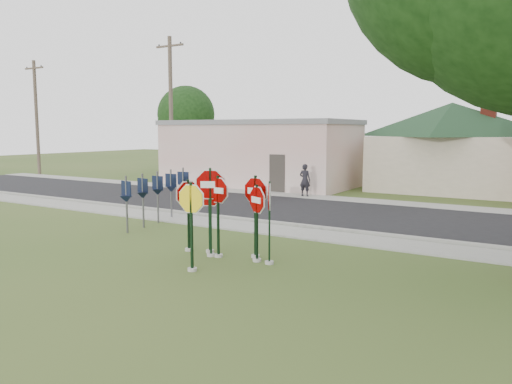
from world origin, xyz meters
The scene contains 20 objects.
ground centered at (0.00, 0.00, 0.00)m, with size 120.00×120.00×0.00m, color #38521E.
sidewalk_near centered at (0.00, 5.50, 0.03)m, with size 60.00×1.60×0.06m, color gray.
road centered at (0.00, 10.00, 0.02)m, with size 60.00×7.00×0.04m, color black.
sidewalk_far centered at (0.00, 14.30, 0.03)m, with size 60.00×1.60×0.06m, color gray.
curb centered at (0.00, 6.50, 0.07)m, with size 60.00×0.20×0.14m, color gray.
stop_sign_center centered at (-0.33, 1.46, 1.47)m, with size 1.01×0.24×2.41m.
stop_sign_yellow centered at (-0.07, -0.04, 1.44)m, with size 1.04×0.24×2.37m.
stop_sign_left centered at (-0.56, 1.41, 1.67)m, with size 1.04×0.59×2.64m.
stop_sign_right centered at (0.85, 1.61, 1.33)m, with size 0.92×0.48×2.21m.
stop_sign_back_right centered at (0.60, 1.95, 1.49)m, with size 1.08×0.24×2.43m.
stop_sign_back_left centered at (-0.85, 1.75, 1.41)m, with size 1.02×0.45×2.31m.
stop_sign_far_right centered at (1.27, 1.57, 1.41)m, with size 0.49×0.90×2.33m.
stop_sign_far_left centered at (-1.51, 1.59, 1.35)m, with size 0.41×1.01×2.24m.
route_sign_row centered at (-5.40, 4.50, 1.22)m, with size 1.43×4.63×2.00m.
building_stucco centered at (-9.00, 18.00, 2.15)m, with size 12.20×6.20×4.20m.
building_house centered at (2.00, 22.00, 3.65)m, with size 11.60×11.60×6.20m.
utility_pole_near centered at (-14.00, 15.20, 4.97)m, with size 2.20×0.26×9.50m.
utility_pole_far centered at (-28.00, 15.20, 4.71)m, with size 2.20×0.26×9.00m.
bg_tree_left centered at (-20.00, 24.00, 4.88)m, with size 4.90×4.90×7.35m.
pedestrian centered at (-3.86, 14.21, 0.92)m, with size 0.63×0.41×1.72m, color black.
Camera 1 is at (7.79, -9.71, 3.56)m, focal length 35.00 mm.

